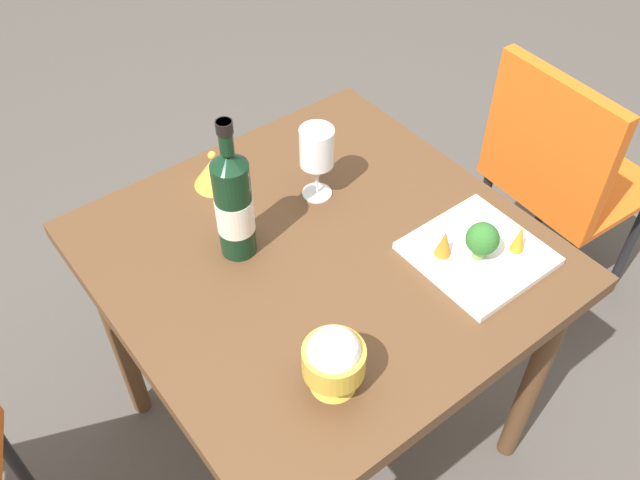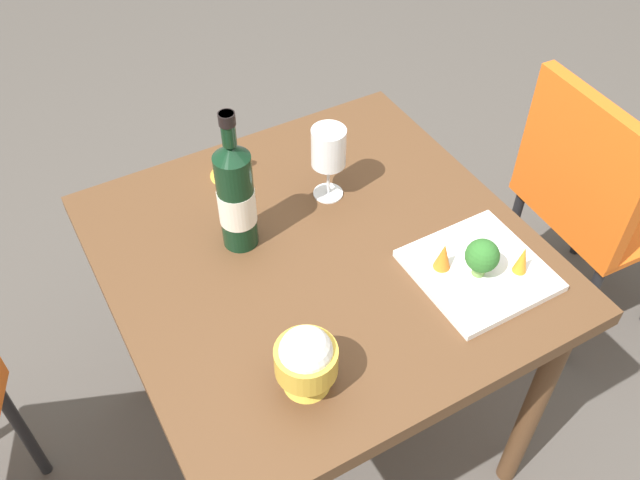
{
  "view_description": "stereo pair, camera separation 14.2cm",
  "coord_description": "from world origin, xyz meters",
  "px_view_note": "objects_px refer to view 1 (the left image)",
  "views": [
    {
      "loc": [
        -0.6,
        -0.78,
        1.79
      ],
      "look_at": [
        0.0,
        0.0,
        0.77
      ],
      "focal_mm": 38.56,
      "sensor_mm": 36.0,
      "label": 1
    },
    {
      "loc": [
        -0.48,
        -0.86,
        1.79
      ],
      "look_at": [
        0.0,
        0.0,
        0.77
      ],
      "focal_mm": 38.56,
      "sensor_mm": 36.0,
      "label": 2
    }
  ],
  "objects_px": {
    "wine_bottle": "(234,204)",
    "carrot_garnish_right": "(519,238)",
    "serving_plate": "(478,253)",
    "broccoli_floret": "(482,239)",
    "chair_by_wall": "(556,169)",
    "wine_glass": "(317,149)",
    "rice_bowl": "(334,360)",
    "rice_bowl_lid": "(214,171)",
    "carrot_garnish_left": "(444,243)"
  },
  "relations": [
    {
      "from": "wine_bottle",
      "to": "carrot_garnish_right",
      "type": "relative_size",
      "value": 4.99
    },
    {
      "from": "serving_plate",
      "to": "broccoli_floret",
      "type": "distance_m",
      "value": 0.06
    },
    {
      "from": "chair_by_wall",
      "to": "carrot_garnish_right",
      "type": "distance_m",
      "value": 0.65
    },
    {
      "from": "wine_glass",
      "to": "rice_bowl",
      "type": "distance_m",
      "value": 0.51
    },
    {
      "from": "broccoli_floret",
      "to": "rice_bowl_lid",
      "type": "bearing_deg",
      "value": 119.01
    },
    {
      "from": "chair_by_wall",
      "to": "wine_bottle",
      "type": "height_order",
      "value": "wine_bottle"
    },
    {
      "from": "serving_plate",
      "to": "carrot_garnish_left",
      "type": "height_order",
      "value": "carrot_garnish_left"
    },
    {
      "from": "rice_bowl",
      "to": "serving_plate",
      "type": "relative_size",
      "value": 0.57
    },
    {
      "from": "rice_bowl_lid",
      "to": "carrot_garnish_left",
      "type": "bearing_deg",
      "value": -63.31
    },
    {
      "from": "rice_bowl_lid",
      "to": "broccoli_floret",
      "type": "xyz_separation_m",
      "value": [
        0.3,
        -0.54,
        0.03
      ]
    },
    {
      "from": "wine_glass",
      "to": "broccoli_floret",
      "type": "distance_m",
      "value": 0.4
    },
    {
      "from": "wine_bottle",
      "to": "rice_bowl",
      "type": "height_order",
      "value": "wine_bottle"
    },
    {
      "from": "chair_by_wall",
      "to": "wine_bottle",
      "type": "xyz_separation_m",
      "value": [
        -0.98,
        0.11,
        0.34
      ]
    },
    {
      "from": "serving_plate",
      "to": "carrot_garnish_left",
      "type": "xyz_separation_m",
      "value": [
        -0.07,
        0.04,
        0.04
      ]
    },
    {
      "from": "wine_glass",
      "to": "carrot_garnish_right",
      "type": "distance_m",
      "value": 0.46
    },
    {
      "from": "wine_bottle",
      "to": "wine_glass",
      "type": "relative_size",
      "value": 1.83
    },
    {
      "from": "rice_bowl_lid",
      "to": "carrot_garnish_left",
      "type": "relative_size",
      "value": 1.58
    },
    {
      "from": "chair_by_wall",
      "to": "rice_bowl_lid",
      "type": "relative_size",
      "value": 8.5
    },
    {
      "from": "rice_bowl_lid",
      "to": "wine_glass",
      "type": "bearing_deg",
      "value": -46.12
    },
    {
      "from": "wine_glass",
      "to": "wine_bottle",
      "type": "bearing_deg",
      "value": -170.87
    },
    {
      "from": "wine_glass",
      "to": "broccoli_floret",
      "type": "bearing_deg",
      "value": -69.88
    },
    {
      "from": "carrot_garnish_right",
      "to": "carrot_garnish_left",
      "type": "bearing_deg",
      "value": 146.82
    },
    {
      "from": "carrot_garnish_right",
      "to": "wine_bottle",
      "type": "bearing_deg",
      "value": 140.75
    },
    {
      "from": "carrot_garnish_left",
      "to": "carrot_garnish_right",
      "type": "bearing_deg",
      "value": -33.18
    },
    {
      "from": "carrot_garnish_left",
      "to": "carrot_garnish_right",
      "type": "xyz_separation_m",
      "value": [
        0.13,
        -0.09,
        0.0
      ]
    },
    {
      "from": "wine_bottle",
      "to": "wine_glass",
      "type": "height_order",
      "value": "wine_bottle"
    },
    {
      "from": "broccoli_floret",
      "to": "carrot_garnish_right",
      "type": "relative_size",
      "value": 1.31
    },
    {
      "from": "wine_glass",
      "to": "rice_bowl",
      "type": "xyz_separation_m",
      "value": [
        -0.28,
        -0.42,
        -0.05
      ]
    },
    {
      "from": "chair_by_wall",
      "to": "broccoli_floret",
      "type": "distance_m",
      "value": 0.71
    },
    {
      "from": "rice_bowl_lid",
      "to": "carrot_garnish_right",
      "type": "xyz_separation_m",
      "value": [
        0.38,
        -0.57,
        0.01
      ]
    },
    {
      "from": "carrot_garnish_left",
      "to": "serving_plate",
      "type": "bearing_deg",
      "value": -31.61
    },
    {
      "from": "wine_glass",
      "to": "carrot_garnish_right",
      "type": "bearing_deg",
      "value": -62.29
    },
    {
      "from": "chair_by_wall",
      "to": "rice_bowl",
      "type": "distance_m",
      "value": 1.1
    },
    {
      "from": "wine_bottle",
      "to": "wine_glass",
      "type": "xyz_separation_m",
      "value": [
        0.24,
        0.04,
        -0.0
      ]
    },
    {
      "from": "wine_glass",
      "to": "rice_bowl",
      "type": "height_order",
      "value": "wine_glass"
    },
    {
      "from": "broccoli_floret",
      "to": "carrot_garnish_left",
      "type": "bearing_deg",
      "value": 136.58
    },
    {
      "from": "chair_by_wall",
      "to": "serving_plate",
      "type": "distance_m",
      "value": 0.67
    },
    {
      "from": "rice_bowl",
      "to": "carrot_garnish_left",
      "type": "height_order",
      "value": "rice_bowl"
    },
    {
      "from": "rice_bowl",
      "to": "rice_bowl_lid",
      "type": "xyz_separation_m",
      "value": [
        0.12,
        0.59,
        -0.04
      ]
    },
    {
      "from": "broccoli_floret",
      "to": "carrot_garnish_right",
      "type": "bearing_deg",
      "value": -24.25
    },
    {
      "from": "wine_bottle",
      "to": "broccoli_floret",
      "type": "bearing_deg",
      "value": -41.77
    },
    {
      "from": "broccoli_floret",
      "to": "chair_by_wall",
      "type": "bearing_deg",
      "value": 20.03
    },
    {
      "from": "serving_plate",
      "to": "carrot_garnish_left",
      "type": "bearing_deg",
      "value": 148.39
    },
    {
      "from": "rice_bowl_lid",
      "to": "broccoli_floret",
      "type": "height_order",
      "value": "broccoli_floret"
    },
    {
      "from": "chair_by_wall",
      "to": "wine_glass",
      "type": "xyz_separation_m",
      "value": [
        -0.75,
        0.15,
        0.34
      ]
    },
    {
      "from": "broccoli_floret",
      "to": "rice_bowl",
      "type": "bearing_deg",
      "value": -173.55
    },
    {
      "from": "serving_plate",
      "to": "chair_by_wall",
      "type": "bearing_deg",
      "value": 19.5
    },
    {
      "from": "carrot_garnish_left",
      "to": "carrot_garnish_right",
      "type": "height_order",
      "value": "carrot_garnish_right"
    },
    {
      "from": "chair_by_wall",
      "to": "rice_bowl",
      "type": "xyz_separation_m",
      "value": [
        -1.03,
        -0.27,
        0.28
      ]
    },
    {
      "from": "rice_bowl",
      "to": "broccoli_floret",
      "type": "distance_m",
      "value": 0.42
    }
  ]
}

